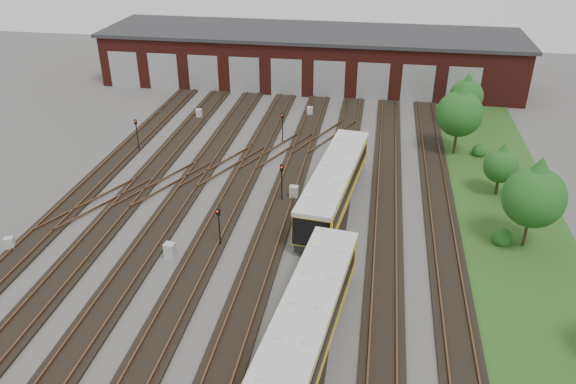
# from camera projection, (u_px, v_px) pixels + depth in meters

# --- Properties ---
(ground) EXTENTS (120.00, 120.00, 0.00)m
(ground) POSITION_uv_depth(u_px,v_px,m) (229.00, 265.00, 36.50)
(ground) COLOR #44423F
(ground) RESTS_ON ground
(track_network) EXTENTS (30.40, 70.00, 0.33)m
(track_network) POSITION_uv_depth(u_px,v_px,m) (229.00, 258.00, 36.98)
(track_network) COLOR black
(track_network) RESTS_ON ground
(maintenance_shed) EXTENTS (51.00, 12.50, 6.35)m
(maintenance_shed) POSITION_uv_depth(u_px,v_px,m) (310.00, 57.00, 69.67)
(maintenance_shed) COLOR #4F1913
(maintenance_shed) RESTS_ON ground
(grass_verge) EXTENTS (8.00, 55.00, 0.05)m
(grass_verge) POSITION_uv_depth(u_px,v_px,m) (507.00, 212.00, 42.41)
(grass_verge) COLOR #284A18
(grass_verge) RESTS_ON ground
(metro_train) EXTENTS (4.38, 46.92, 3.04)m
(metro_train) POSITION_uv_depth(u_px,v_px,m) (306.00, 328.00, 28.45)
(metro_train) COLOR black
(metro_train) RESTS_ON ground
(signal_mast_0) EXTENTS (0.26, 0.25, 3.14)m
(signal_mast_0) POSITION_uv_depth(u_px,v_px,m) (137.00, 131.00, 51.34)
(signal_mast_0) COLOR black
(signal_mast_0) RESTS_ON ground
(signal_mast_1) EXTENTS (0.28, 0.26, 3.16)m
(signal_mast_1) POSITION_uv_depth(u_px,v_px,m) (282.00, 178.00, 42.95)
(signal_mast_1) COLOR black
(signal_mast_1) RESTS_ON ground
(signal_mast_2) EXTENTS (0.27, 0.25, 2.90)m
(signal_mast_2) POSITION_uv_depth(u_px,v_px,m) (282.00, 123.00, 53.40)
(signal_mast_2) COLOR black
(signal_mast_2) RESTS_ON ground
(signal_mast_3) EXTENTS (0.28, 0.27, 2.91)m
(signal_mast_3) POSITION_uv_depth(u_px,v_px,m) (219.00, 222.00, 37.55)
(signal_mast_3) COLOR black
(signal_mast_3) RESTS_ON ground
(relay_cabinet_0) EXTENTS (0.70, 0.64, 0.96)m
(relay_cabinet_0) POSITION_uv_depth(u_px,v_px,m) (10.00, 244.00, 37.75)
(relay_cabinet_0) COLOR #B4B7B9
(relay_cabinet_0) RESTS_ON ground
(relay_cabinet_1) EXTENTS (0.66, 0.57, 1.00)m
(relay_cabinet_1) POSITION_uv_depth(u_px,v_px,m) (199.00, 114.00, 59.61)
(relay_cabinet_1) COLOR #B4B7B9
(relay_cabinet_1) RESTS_ON ground
(relay_cabinet_2) EXTENTS (0.76, 0.67, 1.14)m
(relay_cabinet_2) POSITION_uv_depth(u_px,v_px,m) (170.00, 251.00, 36.87)
(relay_cabinet_2) COLOR #B4B7B9
(relay_cabinet_2) RESTS_ON ground
(relay_cabinet_3) EXTENTS (0.59, 0.50, 0.98)m
(relay_cabinet_3) POSITION_uv_depth(u_px,v_px,m) (310.00, 111.00, 60.31)
(relay_cabinet_3) COLOR #B4B7B9
(relay_cabinet_3) RESTS_ON ground
(relay_cabinet_4) EXTENTS (0.67, 0.57, 1.10)m
(relay_cabinet_4) POSITION_uv_depth(u_px,v_px,m) (294.00, 192.00, 44.02)
(relay_cabinet_4) COLOR #B4B7B9
(relay_cabinet_4) RESTS_ON ground
(tree_0) EXTENTS (4.11, 4.11, 6.82)m
(tree_0) POSITION_uv_depth(u_px,v_px,m) (460.00, 109.00, 49.76)
(tree_0) COLOR #342717
(tree_0) RESTS_ON ground
(tree_1) EXTENTS (3.36, 3.36, 5.56)m
(tree_1) POSITION_uv_depth(u_px,v_px,m) (467.00, 92.00, 56.29)
(tree_1) COLOR #342717
(tree_1) RESTS_ON ground
(tree_2) EXTENTS (4.06, 4.06, 6.73)m
(tree_2) POSITION_uv_depth(u_px,v_px,m) (535.00, 191.00, 36.32)
(tree_2) COLOR #342717
(tree_2) RESTS_ON ground
(tree_3) EXTENTS (2.69, 2.69, 4.46)m
(tree_3) POSITION_uv_depth(u_px,v_px,m) (502.00, 162.00, 43.51)
(tree_3) COLOR #342717
(tree_3) RESTS_ON ground
(bush_0) EXTENTS (1.36, 1.36, 1.36)m
(bush_0) POSITION_uv_depth(u_px,v_px,m) (503.00, 235.00, 38.34)
(bush_0) COLOR #144513
(bush_0) RESTS_ON ground
(bush_1) EXTENTS (1.52, 1.52, 1.52)m
(bush_1) POSITION_uv_depth(u_px,v_px,m) (516.00, 192.00, 43.69)
(bush_1) COLOR #144513
(bush_1) RESTS_ON ground
(bush_2) EXTENTS (1.30, 1.30, 1.30)m
(bush_2) POSITION_uv_depth(u_px,v_px,m) (480.00, 149.00, 51.13)
(bush_2) COLOR #144513
(bush_2) RESTS_ON ground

